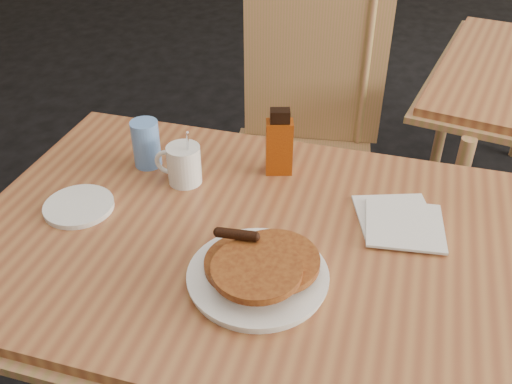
% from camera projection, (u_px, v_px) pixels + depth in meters
% --- Properties ---
extents(main_table, '(1.25, 0.87, 0.75)m').
position_uv_depth(main_table, '(252.00, 250.00, 1.20)').
color(main_table, '#9F6438').
rests_on(main_table, floor).
extents(chair_main_far, '(0.50, 0.50, 1.01)m').
position_uv_depth(chair_main_far, '(306.00, 126.00, 1.85)').
color(chair_main_far, '#AE7652').
rests_on(chair_main_far, floor).
extents(pancake_plate, '(0.27, 0.27, 0.08)m').
position_uv_depth(pancake_plate, '(259.00, 271.00, 1.06)').
color(pancake_plate, white).
rests_on(pancake_plate, main_table).
extents(coffee_mug, '(0.11, 0.08, 0.15)m').
position_uv_depth(coffee_mug, '(183.00, 164.00, 1.31)').
color(coffee_mug, white).
rests_on(coffee_mug, main_table).
extents(syrup_bottle, '(0.07, 0.05, 0.17)m').
position_uv_depth(syrup_bottle, '(279.00, 144.00, 1.33)').
color(syrup_bottle, maroon).
rests_on(syrup_bottle, main_table).
extents(napkin_stack, '(0.21, 0.22, 0.01)m').
position_uv_depth(napkin_stack, '(400.00, 221.00, 1.20)').
color(napkin_stack, silver).
rests_on(napkin_stack, main_table).
extents(blue_tumbler, '(0.08, 0.08, 0.12)m').
position_uv_depth(blue_tumbler, '(146.00, 144.00, 1.36)').
color(blue_tumbler, '#6092E1').
rests_on(blue_tumbler, main_table).
extents(side_saucer, '(0.19, 0.19, 0.01)m').
position_uv_depth(side_saucer, '(79.00, 206.00, 1.25)').
color(side_saucer, white).
rests_on(side_saucer, main_table).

